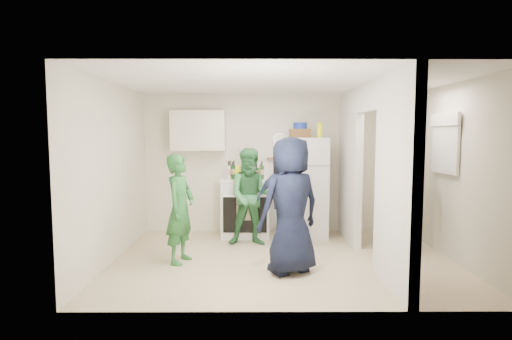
# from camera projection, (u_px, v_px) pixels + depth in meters

# --- Properties ---
(floor) EXTENTS (4.80, 4.80, 0.00)m
(floor) POSITION_uv_depth(u_px,v_px,m) (283.00, 259.00, 5.72)
(floor) COLOR #CCB590
(floor) RESTS_ON ground
(wall_back) EXTENTS (4.80, 0.00, 4.80)m
(wall_back) POSITION_uv_depth(u_px,v_px,m) (277.00, 164.00, 7.30)
(wall_back) COLOR silver
(wall_back) RESTS_ON floor
(wall_front) EXTENTS (4.80, 0.00, 4.80)m
(wall_front) POSITION_uv_depth(u_px,v_px,m) (296.00, 189.00, 3.91)
(wall_front) COLOR silver
(wall_front) RESTS_ON floor
(wall_left) EXTENTS (0.00, 3.40, 3.40)m
(wall_left) POSITION_uv_depth(u_px,v_px,m) (113.00, 173.00, 5.59)
(wall_left) COLOR silver
(wall_left) RESTS_ON floor
(wall_right) EXTENTS (0.00, 3.40, 3.40)m
(wall_right) POSITION_uv_depth(u_px,v_px,m) (453.00, 172.00, 5.62)
(wall_right) COLOR silver
(wall_right) RESTS_ON floor
(ceiling) EXTENTS (4.80, 4.80, 0.00)m
(ceiling) POSITION_uv_depth(u_px,v_px,m) (284.00, 82.00, 5.49)
(ceiling) COLOR white
(ceiling) RESTS_ON wall_back
(partition_pier_back) EXTENTS (0.12, 1.20, 2.50)m
(partition_pier_back) POSITION_uv_depth(u_px,v_px,m) (350.00, 166.00, 6.71)
(partition_pier_back) COLOR silver
(partition_pier_back) RESTS_ON floor
(partition_pier_front) EXTENTS (0.12, 1.20, 2.50)m
(partition_pier_front) POSITION_uv_depth(u_px,v_px,m) (396.00, 182.00, 4.51)
(partition_pier_front) COLOR silver
(partition_pier_front) RESTS_ON floor
(partition_header) EXTENTS (0.12, 1.00, 0.40)m
(partition_header) POSITION_uv_depth(u_px,v_px,m) (370.00, 97.00, 5.52)
(partition_header) COLOR silver
(partition_header) RESTS_ON partition_pier_back
(stove) EXTENTS (0.85, 0.71, 1.01)m
(stove) POSITION_uv_depth(u_px,v_px,m) (245.00, 207.00, 7.03)
(stove) COLOR white
(stove) RESTS_ON floor
(upper_cabinet) EXTENTS (0.95, 0.34, 0.70)m
(upper_cabinet) POSITION_uv_depth(u_px,v_px,m) (198.00, 131.00, 7.06)
(upper_cabinet) COLOR silver
(upper_cabinet) RESTS_ON wall_back
(fridge) EXTENTS (0.71, 0.69, 1.73)m
(fridge) POSITION_uv_depth(u_px,v_px,m) (305.00, 187.00, 6.98)
(fridge) COLOR white
(fridge) RESTS_ON floor
(wicker_basket) EXTENTS (0.35, 0.25, 0.15)m
(wicker_basket) POSITION_uv_depth(u_px,v_px,m) (300.00, 133.00, 6.94)
(wicker_basket) COLOR brown
(wicker_basket) RESTS_ON fridge
(blue_bowl) EXTENTS (0.24, 0.24, 0.11)m
(blue_bowl) POSITION_uv_depth(u_px,v_px,m) (300.00, 126.00, 6.93)
(blue_bowl) COLOR #162C9C
(blue_bowl) RESTS_ON wicker_basket
(yellow_cup_stack_top) EXTENTS (0.09, 0.09, 0.25)m
(yellow_cup_stack_top) POSITION_uv_depth(u_px,v_px,m) (320.00, 130.00, 6.79)
(yellow_cup_stack_top) COLOR #F2FF15
(yellow_cup_stack_top) RESTS_ON fridge
(wall_clock) EXTENTS (0.22, 0.02, 0.22)m
(wall_clock) POSITION_uv_depth(u_px,v_px,m) (279.00, 139.00, 7.24)
(wall_clock) COLOR white
(wall_clock) RESTS_ON wall_back
(spice_shelf) EXTENTS (0.35, 0.08, 0.03)m
(spice_shelf) POSITION_uv_depth(u_px,v_px,m) (277.00, 158.00, 7.24)
(spice_shelf) COLOR olive
(spice_shelf) RESTS_ON wall_back
(nook_window) EXTENTS (0.03, 0.70, 0.80)m
(nook_window) POSITION_uv_depth(u_px,v_px,m) (446.00, 144.00, 5.78)
(nook_window) COLOR black
(nook_window) RESTS_ON wall_right
(nook_window_frame) EXTENTS (0.04, 0.76, 0.86)m
(nook_window_frame) POSITION_uv_depth(u_px,v_px,m) (445.00, 144.00, 5.78)
(nook_window_frame) COLOR white
(nook_window_frame) RESTS_ON wall_right
(nook_valance) EXTENTS (0.04, 0.82, 0.18)m
(nook_valance) POSITION_uv_depth(u_px,v_px,m) (445.00, 119.00, 5.75)
(nook_valance) COLOR white
(nook_valance) RESTS_ON wall_right
(yellow_cup_stack_stove) EXTENTS (0.09, 0.09, 0.25)m
(yellow_cup_stack_stove) POSITION_uv_depth(u_px,v_px,m) (238.00, 173.00, 6.76)
(yellow_cup_stack_stove) COLOR #F1FD15
(yellow_cup_stack_stove) RESTS_ON stove
(red_cup) EXTENTS (0.09, 0.09, 0.12)m
(red_cup) POSITION_uv_depth(u_px,v_px,m) (258.00, 176.00, 6.78)
(red_cup) COLOR red
(red_cup) RESTS_ON stove
(person_green_left) EXTENTS (0.49, 0.63, 1.52)m
(person_green_left) POSITION_uv_depth(u_px,v_px,m) (180.00, 209.00, 5.53)
(person_green_left) COLOR #2D7233
(person_green_left) RESTS_ON floor
(person_green_center) EXTENTS (0.77, 0.61, 1.57)m
(person_green_center) POSITION_uv_depth(u_px,v_px,m) (251.00, 197.00, 6.41)
(person_green_center) COLOR #388144
(person_green_center) RESTS_ON floor
(person_denim) EXTENTS (0.94, 0.47, 1.54)m
(person_denim) POSITION_uv_depth(u_px,v_px,m) (285.00, 199.00, 6.25)
(person_denim) COLOR #374A78
(person_denim) RESTS_ON floor
(person_navy) EXTENTS (1.02, 0.90, 1.76)m
(person_navy) POSITION_uv_depth(u_px,v_px,m) (291.00, 205.00, 5.10)
(person_navy) COLOR black
(person_navy) RESTS_ON floor
(person_nook) EXTENTS (0.76, 1.19, 1.75)m
(person_nook) POSITION_uv_depth(u_px,v_px,m) (398.00, 195.00, 6.00)
(person_nook) COLOR black
(person_nook) RESTS_ON floor
(bottle_a) EXTENTS (0.07, 0.07, 0.31)m
(bottle_a) POSITION_uv_depth(u_px,v_px,m) (230.00, 169.00, 7.10)
(bottle_a) COLOR maroon
(bottle_a) RESTS_ON stove
(bottle_b) EXTENTS (0.08, 0.08, 0.32)m
(bottle_b) POSITION_uv_depth(u_px,v_px,m) (234.00, 170.00, 6.88)
(bottle_b) COLOR #16421E
(bottle_b) RESTS_ON stove
(bottle_c) EXTENTS (0.07, 0.07, 0.30)m
(bottle_c) POSITION_uv_depth(u_px,v_px,m) (242.00, 169.00, 7.12)
(bottle_c) COLOR #A7ADB5
(bottle_c) RESTS_ON stove
(bottle_d) EXTENTS (0.07, 0.07, 0.32)m
(bottle_d) POSITION_uv_depth(u_px,v_px,m) (247.00, 170.00, 6.94)
(bottle_d) COLOR brown
(bottle_d) RESTS_ON stove
(bottle_e) EXTENTS (0.06, 0.06, 0.32)m
(bottle_e) POSITION_uv_depth(u_px,v_px,m) (251.00, 169.00, 7.15)
(bottle_e) COLOR silver
(bottle_e) RESTS_ON stove
(bottle_f) EXTENTS (0.07, 0.07, 0.25)m
(bottle_f) POSITION_uv_depth(u_px,v_px,m) (256.00, 171.00, 7.01)
(bottle_f) COLOR #14371A
(bottle_f) RESTS_ON stove
(bottle_g) EXTENTS (0.06, 0.06, 0.24)m
(bottle_g) POSITION_uv_depth(u_px,v_px,m) (260.00, 171.00, 7.10)
(bottle_g) COLOR olive
(bottle_g) RESTS_ON stove
(bottle_h) EXTENTS (0.07, 0.07, 0.32)m
(bottle_h) POSITION_uv_depth(u_px,v_px,m) (229.00, 170.00, 6.83)
(bottle_h) COLOR silver
(bottle_h) RESTS_ON stove
(bottle_i) EXTENTS (0.08, 0.08, 0.31)m
(bottle_i) POSITION_uv_depth(u_px,v_px,m) (248.00, 169.00, 7.07)
(bottle_i) COLOR #573E0F
(bottle_i) RESTS_ON stove
(bottle_j) EXTENTS (0.07, 0.07, 0.31)m
(bottle_j) POSITION_uv_depth(u_px,v_px,m) (262.00, 170.00, 6.88)
(bottle_j) COLOR #1B511D
(bottle_j) RESTS_ON stove
(bottle_k) EXTENTS (0.06, 0.06, 0.29)m
(bottle_k) POSITION_uv_depth(u_px,v_px,m) (232.00, 170.00, 7.01)
(bottle_k) COLOR brown
(bottle_k) RESTS_ON stove
(bottle_l) EXTENTS (0.08, 0.08, 0.28)m
(bottle_l) POSITION_uv_depth(u_px,v_px,m) (253.00, 171.00, 6.83)
(bottle_l) COLOR #9196A0
(bottle_l) RESTS_ON stove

